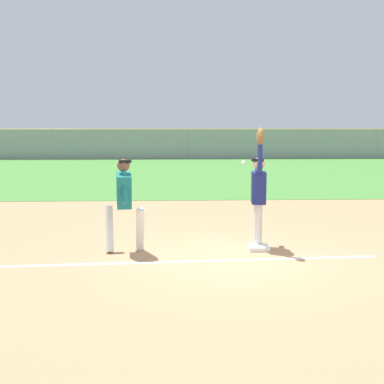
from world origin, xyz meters
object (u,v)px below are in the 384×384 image
runner (124,199)px  parked_car_silver (12,148)px  first_base (258,248)px  parked_car_black (181,147)px  parked_car_tan (335,147)px  fielder (259,189)px  baseball (244,163)px  parked_car_red (254,147)px  parked_car_blue (102,147)px

runner → parked_car_silver: 31.49m
first_base → parked_car_silver: 32.47m
parked_car_silver → parked_car_black: bearing=0.3°
parked_car_black → parked_car_tan: (12.71, 0.30, 0.00)m
parked_car_black → parked_car_tan: same height
fielder → baseball: fielder is taller
runner → parked_car_red: size_ratio=0.39×
first_base → parked_car_red: size_ratio=0.09×
fielder → parked_car_black: (-0.93, 29.61, -0.45)m
parked_car_silver → parked_car_tan: bearing=-0.4°
parked_car_red → parked_car_blue: bearing=-179.6°
parked_car_silver → baseball: bearing=-66.7°
parked_car_black → fielder: bearing=-81.6°
parked_car_silver → parked_car_red: bearing=0.5°
parked_car_red → baseball: bearing=-100.8°
first_base → parked_car_silver: parked_car_silver is taller
baseball → parked_car_silver: (-13.95, 28.98, -0.96)m
fielder → runner: fielder is taller
parked_car_blue → parked_car_tan: bearing=-0.8°
runner → parked_car_black: size_ratio=0.37×
parked_car_silver → parked_car_blue: (6.94, 0.74, 0.00)m
fielder → parked_car_silver: 32.28m
parked_car_tan → parked_car_silver: bearing=-174.1°
baseball → parked_car_tan: bearing=68.0°
first_base → parked_car_blue: size_ratio=0.09×
parked_car_black → parked_car_tan: 12.71m
parked_car_black → parked_car_red: bearing=9.7°
first_base → fielder: 1.10m
parked_car_silver → parked_car_black: 13.32m
parked_car_red → parked_car_tan: same height
parked_car_silver → parked_car_tan: (26.02, 0.95, 0.00)m
first_base → fielder: fielder is taller
runner → parked_car_blue: size_ratio=0.39×
runner → parked_car_blue: (-4.78, 29.97, -0.32)m
parked_car_tan → runner: bearing=-111.6°
fielder → baseball: bearing=9.7°
baseball → parked_car_silver: bearing=115.7°
parked_car_silver → parked_car_blue: bearing=3.7°
runner → parked_car_black: (1.58, 29.87, -0.32)m
parked_car_red → first_base: bearing=-100.3°
first_base → runner: 2.67m
baseball → parked_car_silver: size_ratio=0.02×
first_base → parked_car_tan: 32.37m
baseball → parked_car_tan: size_ratio=0.02×
fielder → parked_car_blue: size_ratio=0.51×
first_base → fielder: bearing=84.3°
first_base → parked_car_red: parked_car_red is taller
first_base → parked_car_tan: (11.80, 30.13, 0.63)m
first_base → parked_car_black: parked_car_black is taller
parked_car_silver → first_base: bearing=-66.5°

